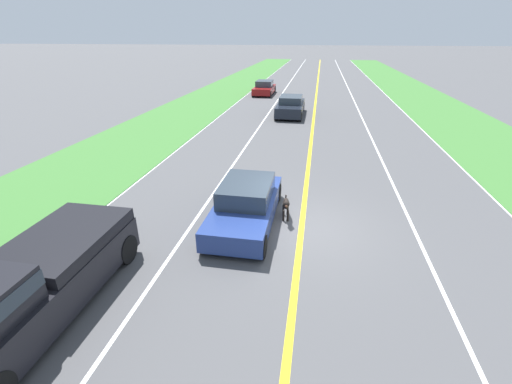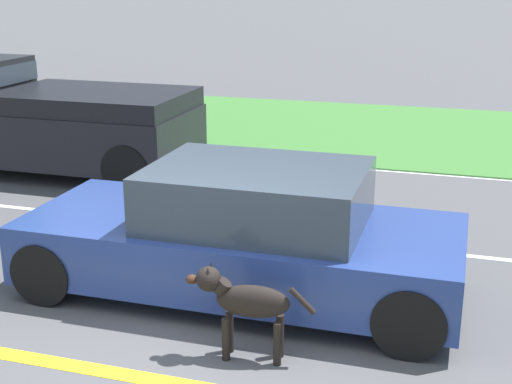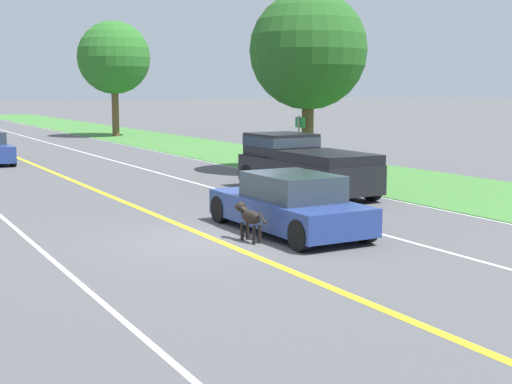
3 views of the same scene
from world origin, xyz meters
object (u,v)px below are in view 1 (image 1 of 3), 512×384
Objects in this scene: car_trailing_mid at (264,88)px; dog at (286,205)px; car_trailing_near at (290,106)px; ego_car at (246,204)px; pickup_truck at (23,287)px.

dog is at bearing 100.41° from car_trailing_mid.
car_trailing_mid is at bearing -69.81° from car_trailing_near.
ego_car is 1.02× the size of car_trailing_mid.
pickup_truck is at bearing 80.42° from car_trailing_near.
pickup_truck is at bearing 41.90° from dog.
dog is at bearing -162.79° from ego_car.
car_trailing_near is at bearing -91.73° from dog.
car_trailing_mid is (3.43, -25.92, -0.01)m from ego_car.
dog is 16.16m from car_trailing_near.
ego_car is 0.84× the size of pickup_truck.
dog is at bearing 94.37° from car_trailing_near.
pickup_truck is at bearing 54.27° from ego_car.
ego_car is 16.51m from car_trailing_near.
car_trailing_near reaches higher than ego_car.
pickup_truck is at bearing 89.68° from car_trailing_mid.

